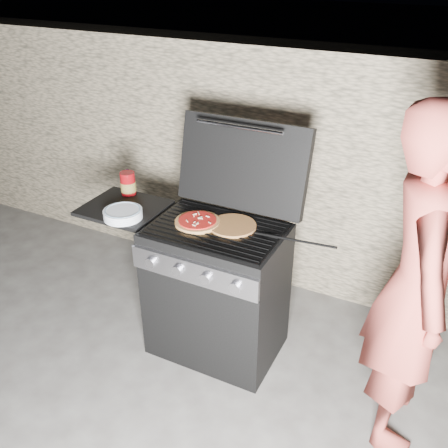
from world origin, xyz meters
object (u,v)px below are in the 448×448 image
at_px(sauce_jar, 128,183).
at_px(person, 417,287).
at_px(gas_grill, 183,280).
at_px(pizza_topped, 197,221).

distance_m(sauce_jar, person, 1.91).
xyz_separation_m(sauce_jar, person, (1.90, -0.26, -0.06)).
bearing_deg(gas_grill, pizza_topped, -0.96).
height_order(pizza_topped, person, person).
xyz_separation_m(gas_grill, sauce_jar, (-0.50, 0.17, 0.52)).
xyz_separation_m(pizza_topped, sauce_jar, (-0.63, 0.17, 0.05)).
bearing_deg(person, sauce_jar, 69.47).
xyz_separation_m(gas_grill, person, (1.39, -0.10, 0.47)).
relative_size(pizza_topped, sauce_jar, 1.75).
relative_size(pizza_topped, person, 0.15).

